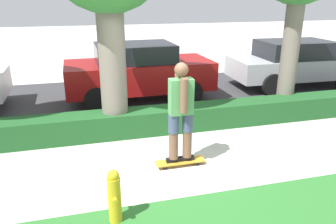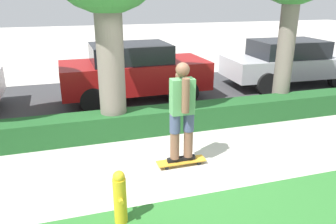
{
  "view_description": "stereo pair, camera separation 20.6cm",
  "coord_description": "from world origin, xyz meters",
  "px_view_note": "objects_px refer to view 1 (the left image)",
  "views": [
    {
      "loc": [
        -1.44,
        -4.99,
        2.87
      ],
      "look_at": [
        0.04,
        0.6,
        0.8
      ],
      "focal_mm": 35.0,
      "sensor_mm": 36.0,
      "label": 1
    },
    {
      "loc": [
        -1.64,
        -4.94,
        2.87
      ],
      "look_at": [
        0.04,
        0.6,
        0.8
      ],
      "focal_mm": 35.0,
      "sensor_mm": 36.0,
      "label": 2
    }
  ],
  "objects_px": {
    "parked_car_rear": "(295,63)",
    "parked_car_middle": "(138,71)",
    "skater_person": "(181,111)",
    "skateboard": "(180,162)",
    "fire_hydrant": "(114,196)"
  },
  "relations": [
    {
      "from": "skater_person",
      "to": "parked_car_middle",
      "type": "height_order",
      "value": "skater_person"
    },
    {
      "from": "parked_car_middle",
      "to": "skateboard",
      "type": "bearing_deg",
      "value": -91.02
    },
    {
      "from": "parked_car_middle",
      "to": "fire_hydrant",
      "type": "relative_size",
      "value": 5.35
    },
    {
      "from": "skater_person",
      "to": "parked_car_rear",
      "type": "bearing_deg",
      "value": 39.09
    },
    {
      "from": "skateboard",
      "to": "skater_person",
      "type": "relative_size",
      "value": 0.5
    },
    {
      "from": "skateboard",
      "to": "fire_hydrant",
      "type": "distance_m",
      "value": 1.82
    },
    {
      "from": "skateboard",
      "to": "parked_car_rear",
      "type": "height_order",
      "value": "parked_car_rear"
    },
    {
      "from": "skateboard",
      "to": "parked_car_rear",
      "type": "distance_m",
      "value": 6.79
    },
    {
      "from": "fire_hydrant",
      "to": "skater_person",
      "type": "bearing_deg",
      "value": 44.24
    },
    {
      "from": "skater_person",
      "to": "fire_hydrant",
      "type": "height_order",
      "value": "skater_person"
    },
    {
      "from": "skateboard",
      "to": "fire_hydrant",
      "type": "relative_size",
      "value": 1.14
    },
    {
      "from": "skater_person",
      "to": "parked_car_rear",
      "type": "distance_m",
      "value": 6.76
    },
    {
      "from": "skateboard",
      "to": "fire_hydrant",
      "type": "xyz_separation_m",
      "value": [
        -1.28,
        -1.25,
        0.32
      ]
    },
    {
      "from": "skateboard",
      "to": "skater_person",
      "type": "bearing_deg",
      "value": -90.0
    },
    {
      "from": "parked_car_rear",
      "to": "parked_car_middle",
      "type": "bearing_deg",
      "value": -176.33
    }
  ]
}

